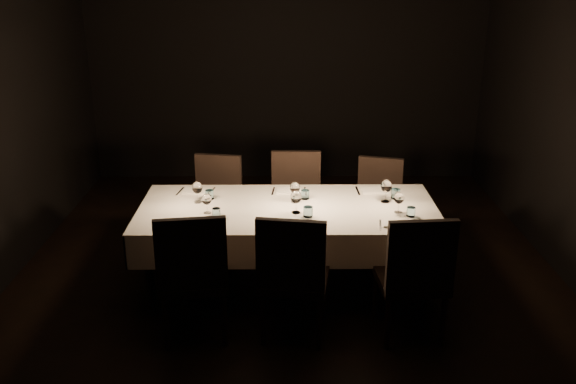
{
  "coord_description": "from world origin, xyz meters",
  "views": [
    {
      "loc": [
        -0.03,
        -4.77,
        2.69
      ],
      "look_at": [
        0.0,
        0.0,
        0.9
      ],
      "focal_mm": 38.0,
      "sensor_mm": 36.0,
      "label": 1
    }
  ],
  "objects_px": {
    "dining_table": "(288,215)",
    "chair_far_right": "(378,200)",
    "chair_near_left": "(193,272)",
    "chair_near_right": "(414,273)",
    "chair_far_left": "(216,200)",
    "chair_far_center": "(296,199)",
    "chair_near_center": "(293,272)"
  },
  "relations": [
    {
      "from": "chair_near_center",
      "to": "chair_near_right",
      "type": "bearing_deg",
      "value": -172.02
    },
    {
      "from": "chair_far_right",
      "to": "chair_near_center",
      "type": "bearing_deg",
      "value": -102.93
    },
    {
      "from": "chair_near_center",
      "to": "chair_far_left",
      "type": "height_order",
      "value": "chair_near_center"
    },
    {
      "from": "dining_table",
      "to": "chair_far_right",
      "type": "relative_size",
      "value": 2.75
    },
    {
      "from": "chair_near_left",
      "to": "chair_far_center",
      "type": "bearing_deg",
      "value": -124.82
    },
    {
      "from": "chair_far_left",
      "to": "chair_far_center",
      "type": "xyz_separation_m",
      "value": [
        0.78,
        -0.03,
        0.02
      ]
    },
    {
      "from": "chair_near_right",
      "to": "chair_far_left",
      "type": "distance_m",
      "value": 2.26
    },
    {
      "from": "dining_table",
      "to": "chair_near_right",
      "type": "bearing_deg",
      "value": -40.79
    },
    {
      "from": "chair_far_left",
      "to": "chair_far_right",
      "type": "relative_size",
      "value": 1.04
    },
    {
      "from": "dining_table",
      "to": "chair_far_right",
      "type": "distance_m",
      "value": 1.22
    },
    {
      "from": "chair_far_left",
      "to": "chair_far_center",
      "type": "relative_size",
      "value": 0.96
    },
    {
      "from": "chair_near_right",
      "to": "chair_far_center",
      "type": "xyz_separation_m",
      "value": [
        -0.84,
        1.54,
        -0.02
      ]
    },
    {
      "from": "chair_near_left",
      "to": "chair_near_right",
      "type": "bearing_deg",
      "value": 171.99
    },
    {
      "from": "chair_near_left",
      "to": "chair_far_center",
      "type": "distance_m",
      "value": 1.72
    },
    {
      "from": "dining_table",
      "to": "chair_far_right",
      "type": "height_order",
      "value": "chair_far_right"
    },
    {
      "from": "chair_far_left",
      "to": "dining_table",
      "type": "bearing_deg",
      "value": -38.64
    },
    {
      "from": "chair_far_right",
      "to": "chair_far_left",
      "type": "bearing_deg",
      "value": -163.38
    },
    {
      "from": "dining_table",
      "to": "chair_far_center",
      "type": "xyz_separation_m",
      "value": [
        0.08,
        0.74,
        -0.14
      ]
    },
    {
      "from": "chair_near_left",
      "to": "chair_far_right",
      "type": "distance_m",
      "value": 2.26
    },
    {
      "from": "dining_table",
      "to": "chair_far_left",
      "type": "xyz_separation_m",
      "value": [
        -0.69,
        0.77,
        -0.16
      ]
    },
    {
      "from": "dining_table",
      "to": "chair_far_center",
      "type": "distance_m",
      "value": 0.76
    },
    {
      "from": "dining_table",
      "to": "chair_near_left",
      "type": "height_order",
      "value": "chair_near_left"
    },
    {
      "from": "dining_table",
      "to": "chair_far_center",
      "type": "relative_size",
      "value": 2.53
    },
    {
      "from": "chair_far_right",
      "to": "chair_far_center",
      "type": "bearing_deg",
      "value": -160.07
    },
    {
      "from": "dining_table",
      "to": "chair_far_center",
      "type": "bearing_deg",
      "value": 83.7
    },
    {
      "from": "chair_near_right",
      "to": "chair_far_left",
      "type": "height_order",
      "value": "chair_near_right"
    },
    {
      "from": "chair_near_left",
      "to": "chair_near_center",
      "type": "xyz_separation_m",
      "value": [
        0.74,
        -0.0,
        -0.01
      ]
    },
    {
      "from": "chair_near_left",
      "to": "dining_table",
      "type": "bearing_deg",
      "value": -139.48
    },
    {
      "from": "chair_far_center",
      "to": "chair_far_left",
      "type": "bearing_deg",
      "value": 179.06
    },
    {
      "from": "chair_near_center",
      "to": "chair_far_left",
      "type": "distance_m",
      "value": 1.72
    },
    {
      "from": "chair_near_right",
      "to": "dining_table",
      "type": "bearing_deg",
      "value": -44.95
    },
    {
      "from": "chair_near_left",
      "to": "chair_far_right",
      "type": "xyz_separation_m",
      "value": [
        1.6,
        1.59,
        -0.06
      ]
    }
  ]
}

